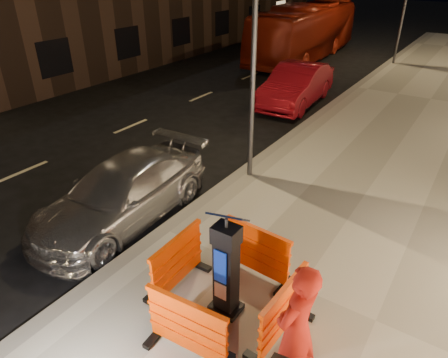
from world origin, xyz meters
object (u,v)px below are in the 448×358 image
Objects in this scene: car_silver at (126,217)px; bus_doubledecker at (303,58)px; car_red at (294,104)px; barrier_back at (257,252)px; barrier_kerbside at (177,262)px; parking_kiosk at (226,266)px; man at (296,329)px; barrier_front at (187,328)px; barrier_bldgside at (283,313)px.

car_silver is 0.42× the size of bus_doubledecker.
bus_doubledecker is (-3.11, 7.85, 0.00)m from car_red.
barrier_back is 1.34m from barrier_kerbside.
parking_kiosk reaches higher than bus_doubledecker.
bus_doubledecker is 5.57× the size of man.
barrier_kerbside is 0.28× the size of car_red.
parking_kiosk is 19.37m from bus_doubledecker.
barrier_kerbside is at bearing -74.78° from bus_doubledecker.
car_red is at bearing 89.52° from car_silver.
barrier_kerbside is 0.67× the size of man.
barrier_front is 1.34m from barrier_bldgside.
bus_doubledecker is at bearing 105.06° from barrier_front.
man reaches higher than car_red.
barrier_kerbside reaches higher than car_red.
barrier_kerbside is (-0.95, 0.95, 0.00)m from barrier_front.
bus_doubledecker is at bearing 115.01° from barrier_back.
barrier_bldgside is at bearing -16.22° from car_silver.
man is at bearing -21.00° from car_silver.
barrier_kerbside is 10.65m from car_red.
car_red is (-3.59, 10.30, -1.03)m from parking_kiosk.
barrier_back is 0.67× the size of man.
barrier_back is at bearing -73.08° from car_red.
man reaches higher than barrier_kerbside.
car_red is 2.44× the size of man.
parking_kiosk is 0.17× the size of bus_doubledecker.
barrier_kerbside is (-0.95, -0.95, 0.00)m from barrier_back.
barrier_kerbside is 0.29× the size of car_silver.
bus_doubledecker is (-5.75, 18.15, -0.64)m from barrier_kerbside.
parking_kiosk is 1.40× the size of barrier_bldgside.
bus_doubledecker reaches higher than car_red.
barrier_kerbside is at bearing -79.71° from car_red.
bus_doubledecker is at bearing 107.53° from car_red.
man is (8.05, -18.68, 1.09)m from bus_doubledecker.
barrier_back is (0.00, 1.90, 0.00)m from barrier_front.
parking_kiosk is 0.94× the size of man.
man is (4.69, -1.61, 1.09)m from car_silver.
barrier_back is at bearing -4.34° from car_silver.
barrier_front is 0.67× the size of man.
parking_kiosk reaches higher than car_silver.
car_red is at bearing 103.42° from barrier_front.
bus_doubledecker is (-6.70, 19.10, -0.64)m from barrier_front.
man is (2.30, -0.53, 0.45)m from barrier_kerbside.
man is (0.40, -0.53, 0.45)m from barrier_bldgside.
barrier_front and barrier_bldgside have the same top height.
barrier_bldgside is 0.28× the size of car_red.
barrier_back is at bearing -126.27° from man.
car_silver is at bearing -92.53° from car_red.
bus_doubledecker is at bearing 110.99° from parking_kiosk.
barrier_back is 1.00× the size of barrier_kerbside.
parking_kiosk is 10.95m from car_red.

